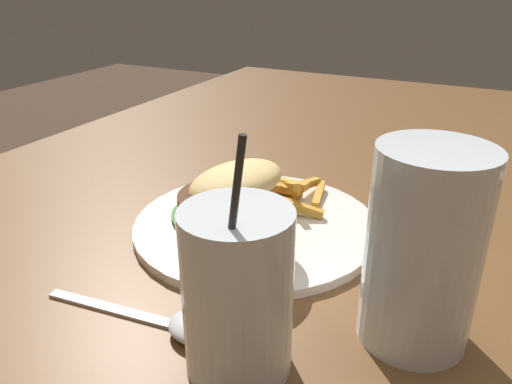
# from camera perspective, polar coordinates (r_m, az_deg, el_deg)

# --- Properties ---
(dining_table) EXTENTS (1.65, 1.30, 0.75)m
(dining_table) POSITION_cam_1_polar(r_m,az_deg,el_deg) (0.65, 16.63, -12.58)
(dining_table) COLOR brown
(dining_table) RESTS_ON ground_plane
(meal_plate_near) EXTENTS (0.28, 0.28, 0.11)m
(meal_plate_near) POSITION_cam_1_polar(r_m,az_deg,el_deg) (0.54, -1.28, -2.47)
(meal_plate_near) COLOR white
(meal_plate_near) RESTS_ON dining_table
(beer_glass) EXTENTS (0.09, 0.09, 0.16)m
(beer_glass) POSITION_cam_1_polar(r_m,az_deg,el_deg) (0.40, 18.47, -6.73)
(beer_glass) COLOR silver
(beer_glass) RESTS_ON dining_table
(juice_glass) EXTENTS (0.08, 0.08, 0.19)m
(juice_glass) POSITION_cam_1_polar(r_m,az_deg,el_deg) (0.36, -2.12, -12.11)
(juice_glass) COLOR silver
(juice_glass) RESTS_ON dining_table
(spoon) EXTENTS (0.05, 0.18, 0.02)m
(spoon) POSITION_cam_1_polar(r_m,az_deg,el_deg) (0.43, -7.14, -14.84)
(spoon) COLOR silver
(spoon) RESTS_ON dining_table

